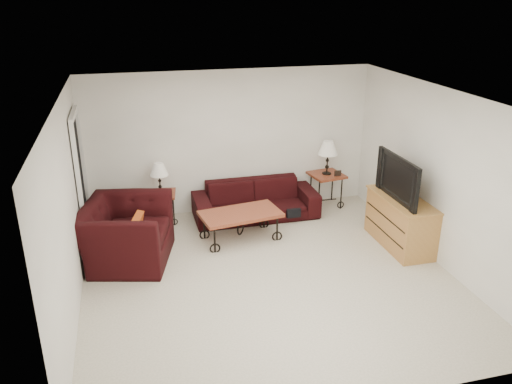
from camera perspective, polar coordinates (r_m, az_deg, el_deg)
ground at (r=7.29m, az=1.38°, el=-9.31°), size 5.00×5.00×0.00m
wall_back at (r=9.04m, az=-2.84°, el=5.53°), size 5.00×0.02×2.50m
wall_front at (r=4.63m, az=10.05°, el=-11.24°), size 5.00×0.02×2.50m
wall_left at (r=6.56m, az=-20.07°, el=-2.12°), size 0.02×5.00×2.50m
wall_right at (r=7.76m, az=19.56°, el=1.56°), size 0.02×5.00×2.50m
ceiling at (r=6.38m, az=1.58°, el=10.36°), size 5.00×5.00×0.00m
doorway at (r=8.17m, az=-18.78°, el=0.92°), size 0.08×0.94×2.04m
sofa at (r=8.97m, az=-0.05°, el=-0.90°), size 2.14×0.84×0.63m
side_table_left at (r=8.93m, az=-10.37°, el=-1.71°), size 0.55×0.55×0.53m
side_table_right at (r=9.54m, az=7.71°, el=0.26°), size 0.64×0.64×0.61m
lamp_left at (r=8.74m, az=-10.60°, el=1.51°), size 0.34×0.34×0.53m
lamp_right at (r=9.33m, az=7.90°, el=3.78°), size 0.40×0.40×0.61m
photo_frame_left at (r=8.67m, az=-11.41°, el=-0.29°), size 0.11×0.02×0.09m
photo_frame_right at (r=9.34m, az=9.01°, el=2.07°), size 0.12×0.02×0.10m
coffee_table at (r=8.20m, az=-1.71°, el=-3.76°), size 1.33×0.86×0.47m
armchair at (r=7.74m, az=-14.16°, el=-4.39°), size 1.48×1.60×0.88m
throw_pillow at (r=7.65m, az=-13.08°, el=-3.90°), size 0.20×0.41×0.40m
tv_stand at (r=8.27m, az=15.65°, el=-3.19°), size 0.54×1.30×0.78m
television at (r=7.99m, az=16.04°, el=1.53°), size 0.15×1.17×0.67m
backpack at (r=8.87m, az=3.94°, el=-1.76°), size 0.41×0.34×0.47m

